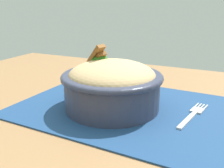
# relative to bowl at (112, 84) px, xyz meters

# --- Properties ---
(table) EXTENTS (1.17, 0.77, 0.74)m
(table) POSITION_rel_bowl_xyz_m (0.02, 0.02, -0.14)
(table) COLOR olive
(table) RESTS_ON ground_plane
(placemat) EXTENTS (0.48, 0.34, 0.00)m
(placemat) POSITION_rel_bowl_xyz_m (0.04, 0.01, -0.05)
(placemat) COLOR navy
(placemat) RESTS_ON table
(bowl) EXTENTS (0.24, 0.24, 0.12)m
(bowl) POSITION_rel_bowl_xyz_m (0.00, 0.00, 0.00)
(bowl) COLOR #2D3347
(bowl) RESTS_ON placemat
(fork) EXTENTS (0.04, 0.13, 0.00)m
(fork) POSITION_rel_bowl_xyz_m (0.16, 0.03, -0.05)
(fork) COLOR #B5B5B5
(fork) RESTS_ON placemat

